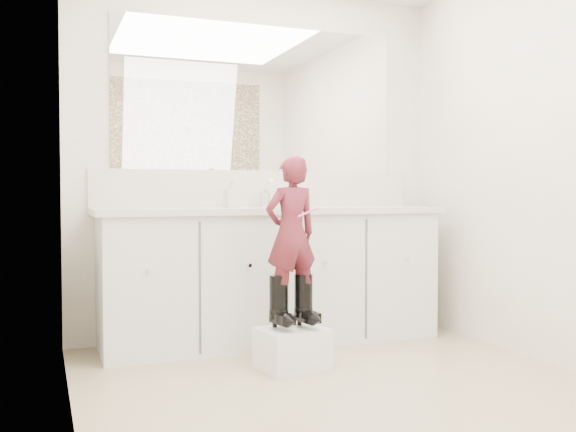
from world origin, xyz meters
name	(u,v)px	position (x,y,z in m)	size (l,w,h in m)	color
floor	(358,397)	(0.00, 0.00, 0.00)	(3.00, 3.00, 0.00)	#917C5F
wall_back	(259,162)	(0.00, 1.50, 1.20)	(2.60, 2.60, 0.00)	beige
wall_left	(71,139)	(-1.30, 0.00, 1.20)	(3.00, 3.00, 0.00)	beige
wall_right	(570,154)	(1.30, 0.00, 1.20)	(3.00, 3.00, 0.00)	beige
vanity_cabinet	(272,278)	(0.00, 1.23, 0.42)	(2.20, 0.55, 0.85)	silver
countertop	(273,210)	(0.00, 1.21, 0.87)	(2.28, 0.58, 0.04)	beige
backsplash	(259,189)	(0.00, 1.49, 1.02)	(2.28, 0.03, 0.25)	beige
mirror	(259,98)	(0.00, 1.49, 1.64)	(2.00, 0.02, 1.00)	white
faucet	(265,200)	(0.00, 1.38, 0.94)	(0.08, 0.08, 0.10)	silver
cup	(308,200)	(0.27, 1.25, 0.94)	(0.10, 0.10, 0.09)	beige
soap_bottle	(231,194)	(-0.26, 1.30, 0.98)	(0.08, 0.08, 0.17)	beige
step_stool	(292,349)	(-0.11, 0.57, 0.11)	(0.36, 0.30, 0.23)	white
boot_left	(279,302)	(-0.19, 0.59, 0.38)	(0.11, 0.20, 0.30)	black
boot_right	(303,300)	(-0.04, 0.59, 0.38)	(0.11, 0.20, 0.30)	black
toddler	(291,234)	(-0.11, 0.59, 0.76)	(0.31, 0.21, 0.86)	#9E304A
toothbrush	(308,212)	(-0.04, 0.51, 0.88)	(0.01, 0.01, 0.14)	#D8549F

